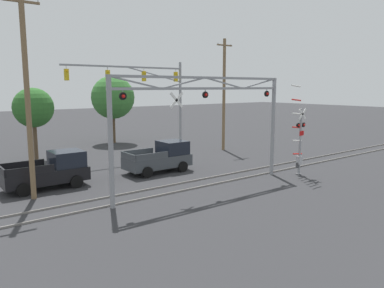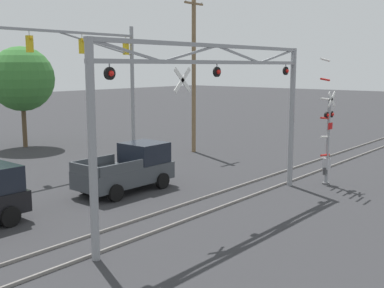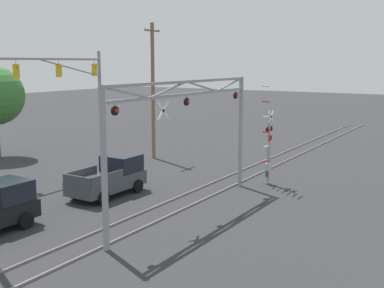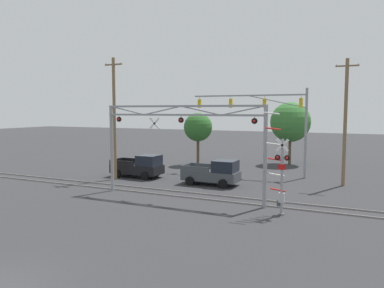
{
  "view_description": "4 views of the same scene",
  "coord_description": "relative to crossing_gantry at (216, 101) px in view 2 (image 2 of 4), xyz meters",
  "views": [
    {
      "loc": [
        -13.83,
        -1.68,
        6.04
      ],
      "look_at": [
        -0.4,
        15.87,
        2.64
      ],
      "focal_mm": 35.0,
      "sensor_mm": 36.0,
      "label": 1
    },
    {
      "loc": [
        -14.7,
        4.04,
        5.79
      ],
      "look_at": [
        2.35,
        18.34,
        2.18
      ],
      "focal_mm": 45.0,
      "sensor_mm": 36.0,
      "label": 2
    },
    {
      "loc": [
        -19.76,
        2.44,
        7.47
      ],
      "look_at": [
        1.77,
        15.93,
        3.15
      ],
      "focal_mm": 45.0,
      "sensor_mm": 36.0,
      "label": 3
    },
    {
      "loc": [
        11.73,
        -8.3,
        6.27
      ],
      "look_at": [
        1.3,
        14.15,
        4.02
      ],
      "focal_mm": 35.0,
      "sensor_mm": 36.0,
      "label": 4
    }
  ],
  "objects": [
    {
      "name": "background_tree_far_left_verge",
      "position": [
        3.9,
        20.28,
        0.4
      ],
      "size": [
        4.58,
        4.58,
        7.19
      ],
      "color": "brown",
      "rests_on": "ground_plane"
    },
    {
      "name": "crossing_gantry",
      "position": [
        0.0,
        0.0,
        0.0
      ],
      "size": [
        12.24,
        0.29,
        6.61
      ],
      "color": "gray",
      "rests_on": "ground_plane"
    },
    {
      "name": "rail_track_far",
      "position": [
        0.01,
        1.72,
        -4.44
      ],
      "size": [
        80.0,
        0.08,
        0.1
      ],
      "primitive_type": "cube",
      "color": "gray",
      "rests_on": "ground_plane"
    },
    {
      "name": "rail_track_near",
      "position": [
        0.01,
        0.28,
        -4.44
      ],
      "size": [
        80.0,
        0.08,
        0.1
      ],
      "primitive_type": "cube",
      "color": "gray",
      "rests_on": "ground_plane"
    },
    {
      "name": "utility_pole_right",
      "position": [
        10.22,
        9.64,
        0.88
      ],
      "size": [
        1.8,
        0.28,
        10.43
      ],
      "color": "brown",
      "rests_on": "ground_plane"
    },
    {
      "name": "crossing_signal_mast",
      "position": [
        7.27,
        -1.28,
        -2.18
      ],
      "size": [
        1.59,
        0.35,
        6.18
      ],
      "color": "gray",
      "rests_on": "ground_plane"
    },
    {
      "name": "traffic_signal_span",
      "position": [
        3.91,
        11.95,
        1.32
      ],
      "size": [
        11.27,
        0.39,
        8.28
      ],
      "color": "gray",
      "rests_on": "ground_plane"
    },
    {
      "name": "pickup_truck_lead",
      "position": [
        0.42,
        5.41,
        -3.47
      ],
      "size": [
        4.72,
        2.31,
        2.14
      ],
      "color": "#3D4247",
      "rests_on": "ground_plane"
    }
  ]
}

